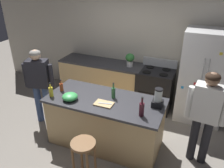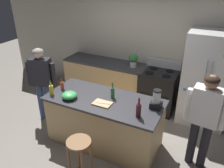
# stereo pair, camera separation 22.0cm
# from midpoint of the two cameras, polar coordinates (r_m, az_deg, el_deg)

# --- Properties ---
(ground_plane) EXTENTS (14.00, 14.00, 0.00)m
(ground_plane) POSITION_cam_midpoint_polar(r_m,az_deg,el_deg) (4.33, -3.10, -14.33)
(ground_plane) COLOR gray
(back_wall) EXTENTS (8.00, 0.10, 2.70)m
(back_wall) POSITION_cam_midpoint_polar(r_m,az_deg,el_deg) (5.30, 5.85, 10.21)
(back_wall) COLOR beige
(back_wall) RESTS_ON ground_plane
(kitchen_island) EXTENTS (1.99, 0.90, 0.91)m
(kitchen_island) POSITION_cam_midpoint_polar(r_m,az_deg,el_deg) (4.05, -3.26, -9.44)
(kitchen_island) COLOR tan
(kitchen_island) RESTS_ON ground_plane
(back_counter_run) EXTENTS (2.00, 0.64, 0.91)m
(back_counter_run) POSITION_cam_midpoint_polar(r_m,az_deg,el_deg) (5.55, -3.72, 1.18)
(back_counter_run) COLOR tan
(back_counter_run) RESTS_ON ground_plane
(refrigerator) EXTENTS (0.90, 0.73, 1.88)m
(refrigerator) POSITION_cam_midpoint_polar(r_m,az_deg,el_deg) (4.81, 20.80, 1.56)
(refrigerator) COLOR silver
(refrigerator) RESTS_ON ground_plane
(stove_range) EXTENTS (0.76, 0.65, 1.09)m
(stove_range) POSITION_cam_midpoint_polar(r_m,az_deg,el_deg) (5.13, 9.56, -1.32)
(stove_range) COLOR black
(stove_range) RESTS_ON ground_plane
(person_by_island_left) EXTENTS (0.59, 0.33, 1.55)m
(person_by_island_left) POSITION_cam_midpoint_polar(r_m,az_deg,el_deg) (4.64, -19.16, 0.88)
(person_by_island_left) COLOR #384C7A
(person_by_island_left) RESTS_ON ground_plane
(person_by_sink_right) EXTENTS (0.60, 0.26, 1.59)m
(person_by_sink_right) POSITION_cam_midpoint_polar(r_m,az_deg,el_deg) (3.64, 20.88, -6.43)
(person_by_sink_right) COLOR #26262B
(person_by_sink_right) RESTS_ON ground_plane
(bar_stool) EXTENTS (0.36, 0.36, 0.68)m
(bar_stool) POSITION_cam_midpoint_polar(r_m,az_deg,el_deg) (3.42, -9.06, -16.30)
(bar_stool) COLOR brown
(bar_stool) RESTS_ON ground_plane
(potted_plant) EXTENTS (0.20, 0.20, 0.30)m
(potted_plant) POSITION_cam_midpoint_polar(r_m,az_deg,el_deg) (5.05, 3.28, 6.27)
(potted_plant) COLOR silver
(potted_plant) RESTS_ON back_counter_run
(blender_appliance) EXTENTS (0.17, 0.17, 0.31)m
(blender_appliance) POSITION_cam_midpoint_polar(r_m,az_deg,el_deg) (3.60, 9.77, -3.78)
(blender_appliance) COLOR black
(blender_appliance) RESTS_ON kitchen_island
(bottle_olive_oil) EXTENTS (0.07, 0.07, 0.28)m
(bottle_olive_oil) POSITION_cam_midpoint_polar(r_m,az_deg,el_deg) (3.80, -1.31, -2.13)
(bottle_olive_oil) COLOR #2D6638
(bottle_olive_oil) RESTS_ON kitchen_island
(bottle_cooking_sauce) EXTENTS (0.06, 0.06, 0.22)m
(bottle_cooking_sauce) POSITION_cam_midpoint_polar(r_m,az_deg,el_deg) (4.15, -14.11, -0.68)
(bottle_cooking_sauce) COLOR #B24C26
(bottle_cooking_sauce) RESTS_ON kitchen_island
(bottle_soda) EXTENTS (0.07, 0.07, 0.26)m
(bottle_soda) POSITION_cam_midpoint_polar(r_m,az_deg,el_deg) (4.01, -16.64, -1.82)
(bottle_soda) COLOR yellow
(bottle_soda) RESTS_ON kitchen_island
(bottle_wine) EXTENTS (0.08, 0.08, 0.32)m
(bottle_wine) POSITION_cam_midpoint_polar(r_m,az_deg,el_deg) (3.35, 5.58, -6.30)
(bottle_wine) COLOR #471923
(bottle_wine) RESTS_ON kitchen_island
(mixing_bowl) EXTENTS (0.26, 0.26, 0.12)m
(mixing_bowl) POSITION_cam_midpoint_polar(r_m,az_deg,el_deg) (3.84, -12.16, -3.16)
(mixing_bowl) COLOR #3FB259
(mixing_bowl) RESTS_ON kitchen_island
(cutting_board) EXTENTS (0.30, 0.20, 0.02)m
(cutting_board) POSITION_cam_midpoint_polar(r_m,az_deg,el_deg) (3.66, -3.78, -5.01)
(cutting_board) COLOR tan
(cutting_board) RESTS_ON kitchen_island
(chef_knife) EXTENTS (0.22, 0.08, 0.01)m
(chef_knife) POSITION_cam_midpoint_polar(r_m,az_deg,el_deg) (3.65, -3.50, -4.90)
(chef_knife) COLOR #B7BABF
(chef_knife) RESTS_ON cutting_board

